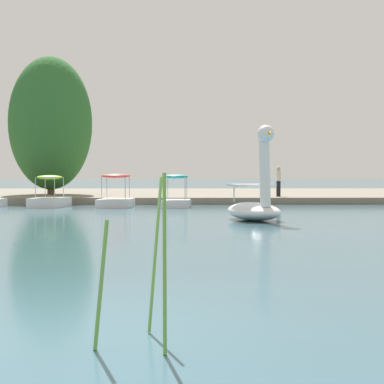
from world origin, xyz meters
TOP-DOWN VIEW (x-y plane):
  - ground_plane at (0.00, 0.00)m, footprint 592.31×592.31m
  - shore_bank_far at (0.00, 33.97)m, footprint 147.81×20.82m
  - swan_boat at (3.56, 13.38)m, footprint 2.22×3.04m
  - pedal_boat_teal at (0.90, 21.41)m, footprint 1.41×2.23m
  - pedal_boat_red at (-1.94, 21.56)m, footprint 1.63×2.45m
  - pedal_boat_lime at (-5.04, 21.61)m, footprint 1.65×2.54m
  - tree_willow_near_path at (-6.64, 29.04)m, footprint 5.24×5.27m
  - person_on_path at (6.35, 25.23)m, footprint 0.23×0.25m
  - reed_clump_foreground at (-0.45, -0.40)m, footprint 3.13×1.44m

SIDE VIEW (x-z plane):
  - ground_plane at x=0.00m, z-range 0.00..0.00m
  - shore_bank_far at x=0.00m, z-range 0.00..0.35m
  - pedal_boat_lime at x=-5.04m, z-range -0.30..1.20m
  - pedal_boat_teal at x=0.90m, z-range -0.31..1.22m
  - pedal_boat_red at x=-1.94m, z-range -0.29..1.28m
  - swan_boat at x=3.56m, z-range -0.94..2.14m
  - reed_clump_foreground at x=-0.45m, z-range -0.09..1.42m
  - person_on_path at x=6.35m, z-range 0.38..1.98m
  - tree_willow_near_path at x=-6.64m, z-range 0.49..8.69m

